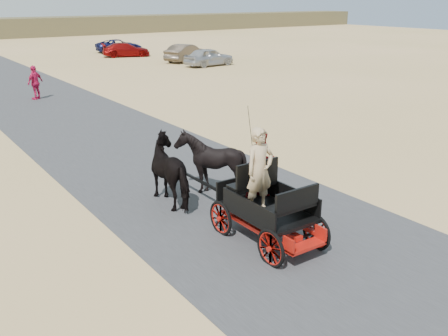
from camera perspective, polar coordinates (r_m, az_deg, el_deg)
ground at (r=12.20m, az=1.99°, el=-5.12°), size 140.00×140.00×0.00m
road at (r=12.19m, az=1.99°, el=-5.09°), size 6.00×140.00×0.01m
carriage at (r=10.76m, az=4.94°, el=-6.51°), size 1.30×2.40×0.72m
horse_left at (r=12.57m, az=-5.73°, el=-0.29°), size 0.91×2.01×1.70m
horse_right at (r=13.12m, az=-1.55°, el=0.62°), size 1.37×1.54×1.70m
driver_man at (r=10.20m, az=4.10°, el=-0.29°), size 0.66×0.43×1.80m
passenger_woman at (r=10.93m, az=4.30°, el=0.43°), size 0.77×0.60×1.58m
pedestrian at (r=27.41m, az=-20.77°, el=9.12°), size 1.07×0.91×1.73m
car_a at (r=38.69m, az=-1.74°, el=12.58°), size 4.13×2.02×1.36m
car_b at (r=41.56m, az=-4.36°, el=12.99°), size 4.43×3.06×1.38m
car_c at (r=45.69m, az=-11.14°, el=13.12°), size 4.41×2.81×1.19m
car_d at (r=49.63m, az=-11.92°, el=13.51°), size 4.54×2.59×1.19m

